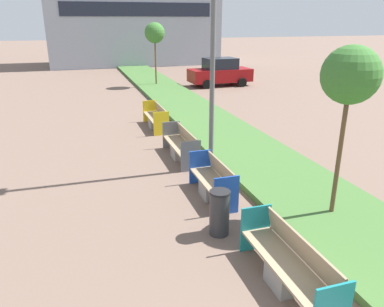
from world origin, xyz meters
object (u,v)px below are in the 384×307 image
Objects in this scene: bench_grey_frame at (181,147)px; bench_yellow_frame at (156,119)px; sapling_tree_near at (350,76)px; bench_blue_frame at (213,184)px; bench_teal_frame at (289,268)px; sapling_tree_far at (155,33)px; parked_car_distant at (220,72)px; street_lamp_post at (213,13)px; litter_bin at (219,213)px.

bench_yellow_frame is at bearing 90.01° from bench_grey_frame.
bench_blue_frame is at bearing 140.05° from sapling_tree_near.
bench_teal_frame is 0.58× the size of sapling_tree_far.
bench_teal_frame is at bearing -110.45° from parked_car_distant.
street_lamp_post reaches higher than sapling_tree_near.
bench_grey_frame is at bearing -118.64° from parked_car_distant.
bench_yellow_frame is 2.31× the size of litter_bin.
sapling_tree_far reaches higher than bench_teal_frame.
bench_teal_frame is at bearing -96.09° from sapling_tree_far.
bench_yellow_frame is 0.55× the size of sapling_tree_far.
sapling_tree_near is 18.36m from parked_car_distant.
litter_bin reaches higher than bench_yellow_frame.
street_lamp_post is (0.61, -1.12, 4.07)m from bench_grey_frame.
street_lamp_post is (1.11, 3.54, 3.95)m from litter_bin.
bench_yellow_frame is (0.00, 6.81, 0.01)m from bench_blue_frame.
bench_blue_frame is 17.14m from parked_car_distant.
sapling_tree_near is (2.19, -1.84, 2.85)m from bench_blue_frame.
parked_car_distant is (6.41, 15.89, 0.55)m from bench_blue_frame.
parked_car_distant is at bearing 67.55° from street_lamp_post.
sapling_tree_near is (2.69, -0.15, 2.72)m from litter_bin.
sapling_tree_near is (1.58, -3.69, -1.23)m from street_lamp_post.
street_lamp_post reaches higher than bench_blue_frame.
street_lamp_post is 1.90× the size of parked_car_distant.
street_lamp_post is at bearing -82.98° from bench_yellow_frame.
bench_teal_frame is 1.23× the size of bench_blue_frame.
street_lamp_post is at bearing 113.17° from sapling_tree_near.
litter_bin is at bearing -106.35° from bench_blue_frame.
bench_grey_frame is 3.83m from bench_yellow_frame.
parked_car_distant is (6.91, 17.58, 0.42)m from litter_bin.
sapling_tree_near reaches higher than parked_car_distant.
parked_car_distant is (6.41, 19.49, 0.54)m from bench_teal_frame.
bench_yellow_frame is (-0.00, 10.41, -0.00)m from bench_teal_frame.
sapling_tree_near reaches higher than bench_grey_frame.
bench_yellow_frame is 9.36m from sapling_tree_near.
bench_yellow_frame is 11.13m from parked_car_distant.
litter_bin reaches higher than bench_grey_frame.
sapling_tree_near is at bearing -66.83° from street_lamp_post.
parked_car_distant is at bearing 63.61° from bench_grey_frame.
bench_teal_frame is 3.60m from bench_blue_frame.
litter_bin is at bearing -93.37° from bench_yellow_frame.
street_lamp_post reaches higher than bench_grey_frame.
bench_teal_frame and bench_blue_frame have the same top height.
parked_car_distant reaches higher than litter_bin.
sapling_tree_near is at bearing -75.79° from bench_yellow_frame.
sapling_tree_far is at bearing 82.61° from bench_blue_frame.
bench_teal_frame is 2.41× the size of litter_bin.
street_lamp_post reaches higher than sapling_tree_far.
bench_teal_frame is 4.00m from sapling_tree_near.
bench_blue_frame is 0.45× the size of parked_car_distant.
sapling_tree_far is at bearing 81.07° from bench_grey_frame.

